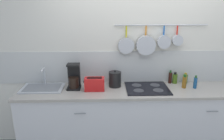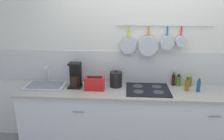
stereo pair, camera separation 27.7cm
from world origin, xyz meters
name	(u,v)px [view 2 (the right image)]	position (x,y,z in m)	size (l,w,h in m)	color
wall_back	(144,58)	(0.00, 0.32, 1.28)	(7.20, 0.16, 2.60)	silver
cabinet_base	(143,123)	(0.00, 0.00, 0.44)	(3.26, 0.54, 0.88)	silver
countertop	(144,92)	(0.00, 0.00, 0.90)	(3.30, 0.56, 0.03)	#A59E93
sink_basin	(46,84)	(-1.34, 0.09, 0.93)	(0.54, 0.37, 0.25)	#B7BABF
coffee_maker	(75,77)	(-0.92, 0.09, 1.05)	(0.18, 0.18, 0.33)	black
toaster	(95,83)	(-0.64, 0.00, 1.00)	(0.27, 0.13, 0.17)	red
kettle	(116,79)	(-0.37, 0.13, 1.02)	(0.17, 0.17, 0.23)	black
cooktop	(148,90)	(0.05, 0.03, 0.92)	(0.56, 0.47, 0.01)	black
bottle_olive_oil	(173,80)	(0.41, 0.23, 1.00)	(0.04, 0.04, 0.19)	#33140F
bottle_hot_sauce	(178,81)	(0.48, 0.22, 0.99)	(0.07, 0.07, 0.16)	#4C721E
bottle_sesame_oil	(187,85)	(0.55, 0.05, 1.00)	(0.06, 0.06, 0.18)	#8C5919
bottle_cooking_wine	(189,81)	(0.62, 0.22, 0.98)	(0.06, 0.06, 0.15)	#4C721E
bottle_vinegar	(199,86)	(0.69, 0.03, 0.99)	(0.05, 0.05, 0.18)	navy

